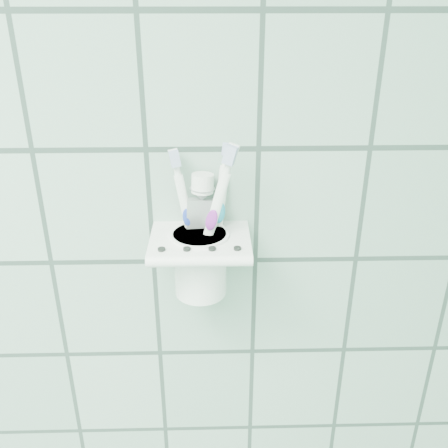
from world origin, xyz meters
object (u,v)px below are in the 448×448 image
Objects in this scene: toothbrush_orange at (192,217)px; toothbrush_blue at (211,219)px; toothbrush_pink at (200,220)px; toothpaste_tube at (198,222)px; cup at (200,261)px; holder_bracket at (200,243)px.

toothbrush_blue is at bearing 23.57° from toothbrush_orange.
toothbrush_blue is 0.02m from toothbrush_orange.
toothbrush_orange is at bearing -176.90° from toothbrush_blue.
toothbrush_pink is 0.01m from toothpaste_tube.
toothbrush_orange is (-0.01, -0.01, 0.01)m from toothbrush_pink.
toothpaste_tube is at bearing 96.21° from cup.
cup is 0.47× the size of toothbrush_pink.
toothbrush_blue is 0.03m from toothpaste_tube.
cup is 0.05m from toothpaste_tube.
toothbrush_orange is 0.03m from toothpaste_tube.
cup is 0.45× the size of toothbrush_blue.
holder_bracket is 0.04m from toothbrush_orange.
toothpaste_tube is (-0.02, 0.02, -0.01)m from toothbrush_blue.
toothbrush_pink reaches higher than toothpaste_tube.
cup is 0.06m from toothbrush_pink.
toothbrush_blue reaches higher than toothpaste_tube.
toothbrush_pink is (0.00, 0.02, 0.03)m from holder_bracket.
toothbrush_pink is at bearing 69.28° from toothbrush_orange.
toothpaste_tube is at bearing 96.67° from holder_bracket.
toothbrush_orange is at bearing -142.35° from toothbrush_pink.
toothbrush_blue is (0.01, 0.00, 0.03)m from holder_bracket.
toothpaste_tube is at bearing 134.27° from toothbrush_blue.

